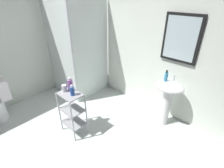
{
  "coord_description": "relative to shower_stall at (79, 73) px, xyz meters",
  "views": [
    {
      "loc": [
        1.65,
        -0.76,
        2.06
      ],
      "look_at": [
        0.15,
        0.85,
        0.83
      ],
      "focal_mm": 26.5,
      "sensor_mm": 36.0,
      "label": 1
    }
  ],
  "objects": [
    {
      "name": "ground_plane",
      "position": [
        1.21,
        -1.22,
        -0.47
      ],
      "size": [
        4.2,
        4.2,
        0.02
      ],
      "primitive_type": "cube",
      "color": "silver"
    },
    {
      "name": "storage_cart",
      "position": [
        0.99,
        -0.89,
        -0.03
      ],
      "size": [
        0.38,
        0.28,
        0.74
      ],
      "color": "silver",
      "rests_on": "ground_plane"
    },
    {
      "name": "conditioner_bottle_purple",
      "position": [
        0.91,
        -0.82,
        0.37
      ],
      "size": [
        0.08,
        0.08,
        0.22
      ],
      "color": "#8D509F",
      "rests_on": "storage_cart"
    },
    {
      "name": "shower_stall",
      "position": [
        0.0,
        0.0,
        0.0
      ],
      "size": [
        0.92,
        0.92,
        2.0
      ],
      "color": "white",
      "rests_on": "ground_plane"
    },
    {
      "name": "rinse_cup",
      "position": [
        0.87,
        -0.9,
        0.33
      ],
      "size": [
        0.08,
        0.08,
        0.11
      ],
      "primitive_type": "cylinder",
      "color": "silver",
      "rests_on": "storage_cart"
    },
    {
      "name": "sink_faucet",
      "position": [
        1.98,
        0.42,
        0.4
      ],
      "size": [
        0.03,
        0.03,
        0.1
      ],
      "primitive_type": "cylinder",
      "color": "silver",
      "rests_on": "pedestal_sink"
    },
    {
      "name": "wall_back",
      "position": [
        1.22,
        0.63,
        0.79
      ],
      "size": [
        4.2,
        0.14,
        2.5
      ],
      "color": "silver",
      "rests_on": "ground_plane"
    },
    {
      "name": "shampoo_bottle_blue",
      "position": [
        1.05,
        -0.88,
        0.35
      ],
      "size": [
        0.06,
        0.06,
        0.17
      ],
      "color": "#2452B2",
      "rests_on": "storage_cart"
    },
    {
      "name": "hand_soap_bottle",
      "position": [
        1.88,
        0.33,
        0.43
      ],
      "size": [
        0.05,
        0.05,
        0.18
      ],
      "color": "#389ED1",
      "rests_on": "pedestal_sink"
    },
    {
      "name": "pedestal_sink",
      "position": [
        1.98,
        0.3,
        0.12
      ],
      "size": [
        0.46,
        0.37,
        0.81
      ],
      "color": "white",
      "rests_on": "ground_plane"
    }
  ]
}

